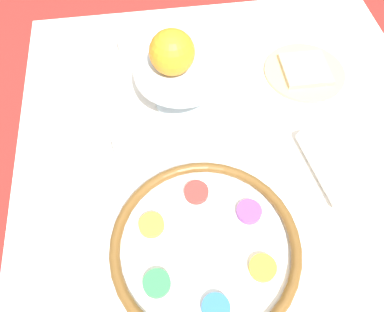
{
  "coord_description": "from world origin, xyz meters",
  "views": [
    {
      "loc": [
        -0.33,
        0.16,
        1.39
      ],
      "look_at": [
        0.07,
        0.1,
        0.76
      ],
      "focal_mm": 35.0,
      "sensor_mm": 36.0,
      "label": 1
    }
  ],
  "objects_px": {
    "napkin_roll": "(321,167)",
    "cup_near": "(131,45)",
    "orange_fruit": "(172,52)",
    "bread_plate": "(305,71)",
    "fruit_stand": "(181,72)",
    "seder_plate": "(205,246)",
    "cup_mid": "(98,156)"
  },
  "relations": [
    {
      "from": "seder_plate",
      "to": "cup_mid",
      "type": "xyz_separation_m",
      "value": [
        0.21,
        0.18,
        0.02
      ]
    },
    {
      "from": "cup_mid",
      "to": "cup_near",
      "type": "bearing_deg",
      "value": -14.81
    },
    {
      "from": "cup_mid",
      "to": "orange_fruit",
      "type": "bearing_deg",
      "value": -52.61
    },
    {
      "from": "bread_plate",
      "to": "cup_mid",
      "type": "xyz_separation_m",
      "value": [
        -0.2,
        0.5,
        0.03
      ]
    },
    {
      "from": "cup_near",
      "to": "fruit_stand",
      "type": "bearing_deg",
      "value": -147.88
    },
    {
      "from": "seder_plate",
      "to": "cup_near",
      "type": "relative_size",
      "value": 4.53
    },
    {
      "from": "fruit_stand",
      "to": "napkin_roll",
      "type": "relative_size",
      "value": 1.15
    },
    {
      "from": "fruit_stand",
      "to": "cup_mid",
      "type": "distance_m",
      "value": 0.25
    },
    {
      "from": "seder_plate",
      "to": "bread_plate",
      "type": "height_order",
      "value": "seder_plate"
    },
    {
      "from": "fruit_stand",
      "to": "bread_plate",
      "type": "height_order",
      "value": "fruit_stand"
    },
    {
      "from": "fruit_stand",
      "to": "cup_near",
      "type": "distance_m",
      "value": 0.21
    },
    {
      "from": "bread_plate",
      "to": "cup_near",
      "type": "height_order",
      "value": "cup_near"
    },
    {
      "from": "fruit_stand",
      "to": "napkin_roll",
      "type": "bearing_deg",
      "value": -131.51
    },
    {
      "from": "bread_plate",
      "to": "cup_near",
      "type": "relative_size",
      "value": 2.59
    },
    {
      "from": "orange_fruit",
      "to": "napkin_roll",
      "type": "relative_size",
      "value": 0.52
    },
    {
      "from": "napkin_roll",
      "to": "cup_near",
      "type": "xyz_separation_m",
      "value": [
        0.39,
        0.36,
        0.02
      ]
    },
    {
      "from": "bread_plate",
      "to": "napkin_roll",
      "type": "height_order",
      "value": "napkin_roll"
    },
    {
      "from": "napkin_roll",
      "to": "seder_plate",
      "type": "bearing_deg",
      "value": 116.26
    },
    {
      "from": "seder_plate",
      "to": "fruit_stand",
      "type": "distance_m",
      "value": 0.37
    },
    {
      "from": "napkin_roll",
      "to": "cup_near",
      "type": "height_order",
      "value": "cup_near"
    },
    {
      "from": "fruit_stand",
      "to": "bread_plate",
      "type": "bearing_deg",
      "value": -81.35
    },
    {
      "from": "seder_plate",
      "to": "orange_fruit",
      "type": "distance_m",
      "value": 0.37
    },
    {
      "from": "cup_near",
      "to": "cup_mid",
      "type": "relative_size",
      "value": 1.0
    },
    {
      "from": "cup_near",
      "to": "cup_mid",
      "type": "distance_m",
      "value": 0.33
    },
    {
      "from": "fruit_stand",
      "to": "bread_plate",
      "type": "xyz_separation_m",
      "value": [
        0.05,
        -0.31,
        -0.09
      ]
    },
    {
      "from": "napkin_roll",
      "to": "orange_fruit",
      "type": "bearing_deg",
      "value": 52.74
    },
    {
      "from": "napkin_roll",
      "to": "cup_mid",
      "type": "relative_size",
      "value": 2.28
    },
    {
      "from": "orange_fruit",
      "to": "bread_plate",
      "type": "distance_m",
      "value": 0.37
    },
    {
      "from": "orange_fruit",
      "to": "bread_plate",
      "type": "height_order",
      "value": "orange_fruit"
    },
    {
      "from": "fruit_stand",
      "to": "cup_mid",
      "type": "relative_size",
      "value": 2.62
    },
    {
      "from": "orange_fruit",
      "to": "cup_mid",
      "type": "xyz_separation_m",
      "value": [
        -0.13,
        0.17,
        -0.13
      ]
    },
    {
      "from": "seder_plate",
      "to": "cup_mid",
      "type": "height_order",
      "value": "cup_mid"
    }
  ]
}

